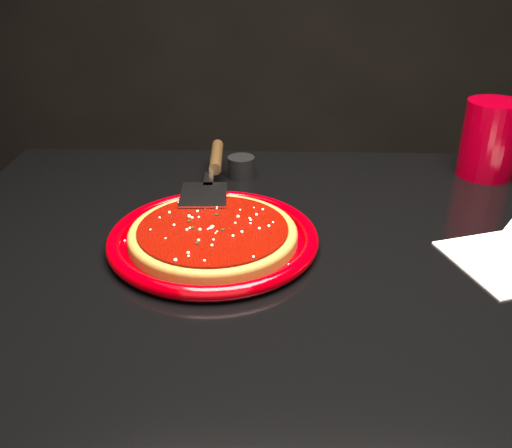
{
  "coord_description": "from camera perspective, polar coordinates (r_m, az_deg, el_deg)",
  "views": [
    {
      "loc": [
        -0.09,
        -0.7,
        1.15
      ],
      "look_at": [
        -0.11,
        0.04,
        0.77
      ],
      "focal_mm": 40.0,
      "sensor_mm": 36.0,
      "label": 1
    }
  ],
  "objects": [
    {
      "name": "napkin_a",
      "position": [
        0.85,
        24.17,
        -3.39
      ],
      "size": [
        0.19,
        0.19,
        0.0
      ],
      "primitive_type": "cube",
      "rotation": [
        0.0,
        0.0,
        0.33
      ],
      "color": "white",
      "rests_on": "table"
    },
    {
      "name": "ramekin",
      "position": [
        1.04,
        -1.49,
        5.73
      ],
      "size": [
        0.06,
        0.06,
        0.04
      ],
      "primitive_type": "cylinder",
      "rotation": [
        0.0,
        0.0,
        -0.42
      ],
      "color": "black",
      "rests_on": "table"
    },
    {
      "name": "table",
      "position": [
        1.05,
        6.57,
        -20.65
      ],
      "size": [
        1.2,
        0.8,
        0.75
      ],
      "primitive_type": "cube",
      "color": "black",
      "rests_on": "floor"
    },
    {
      "name": "plate",
      "position": [
        0.81,
        -4.3,
        -1.46
      ],
      "size": [
        0.39,
        0.39,
        0.02
      ],
      "primitive_type": "cylinder",
      "rotation": [
        0.0,
        0.0,
        -0.35
      ],
      "color": "#7E0004",
      "rests_on": "table"
    },
    {
      "name": "pizza_crust",
      "position": [
        0.81,
        -4.31,
        -1.24
      ],
      "size": [
        0.31,
        0.31,
        0.01
      ],
      "primitive_type": "cylinder",
      "rotation": [
        0.0,
        0.0,
        -0.35
      ],
      "color": "brown",
      "rests_on": "plate"
    },
    {
      "name": "pizza_server",
      "position": [
        0.97,
        -4.44,
        5.21
      ],
      "size": [
        0.1,
        0.31,
        0.02
      ],
      "primitive_type": null,
      "rotation": [
        0.0,
        0.0,
        0.06
      ],
      "color": "silver",
      "rests_on": "plate"
    },
    {
      "name": "cup",
      "position": [
        1.11,
        22.34,
        7.85
      ],
      "size": [
        0.13,
        0.13,
        0.14
      ],
      "primitive_type": "cylinder",
      "rotation": [
        0.0,
        0.0,
        -0.39
      ],
      "color": "#8D000F",
      "rests_on": "table"
    },
    {
      "name": "pizza_crust_rim",
      "position": [
        0.81,
        -4.32,
        -0.87
      ],
      "size": [
        0.31,
        0.31,
        0.02
      ],
      "primitive_type": "torus",
      "rotation": [
        0.0,
        0.0,
        -0.35
      ],
      "color": "brown",
      "rests_on": "plate"
    },
    {
      "name": "basil_flecks",
      "position": [
        0.81,
        -4.34,
        -0.28
      ],
      "size": [
        0.19,
        0.19,
        0.0
      ],
      "primitive_type": null,
      "color": "black",
      "rests_on": "plate"
    },
    {
      "name": "pizza_sauce",
      "position": [
        0.81,
        -4.33,
        -0.6
      ],
      "size": [
        0.27,
        0.27,
        0.01
      ],
      "primitive_type": "cylinder",
      "rotation": [
        0.0,
        0.0,
        -0.35
      ],
      "color": "#6F0600",
      "rests_on": "plate"
    },
    {
      "name": "parmesan_dusting",
      "position": [
        0.8,
        -4.35,
        -0.23
      ],
      "size": [
        0.21,
        0.21,
        0.01
      ],
      "primitive_type": null,
      "color": "#FBF4C8",
      "rests_on": "plate"
    }
  ]
}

